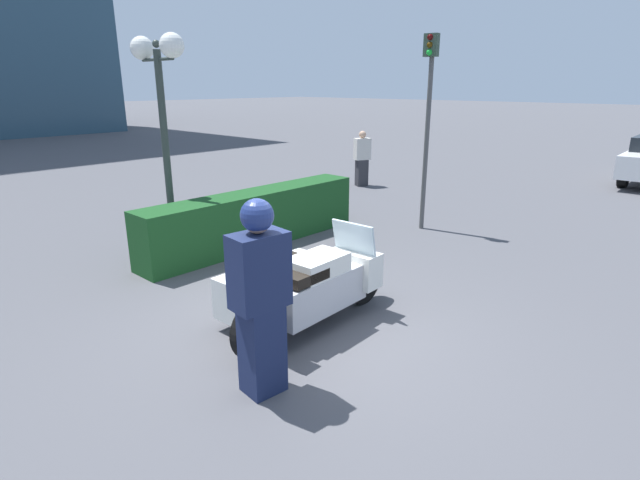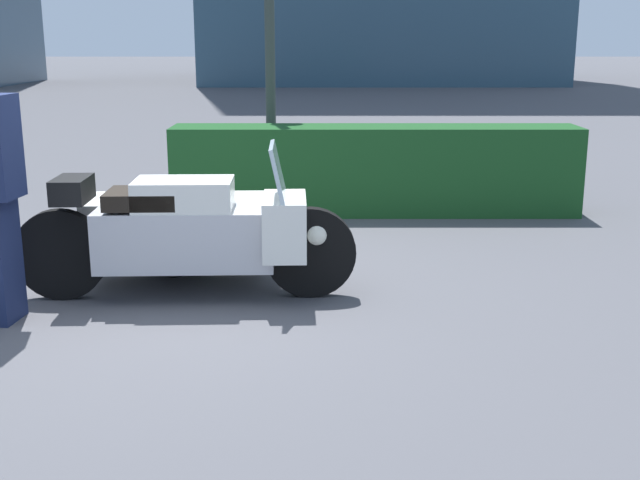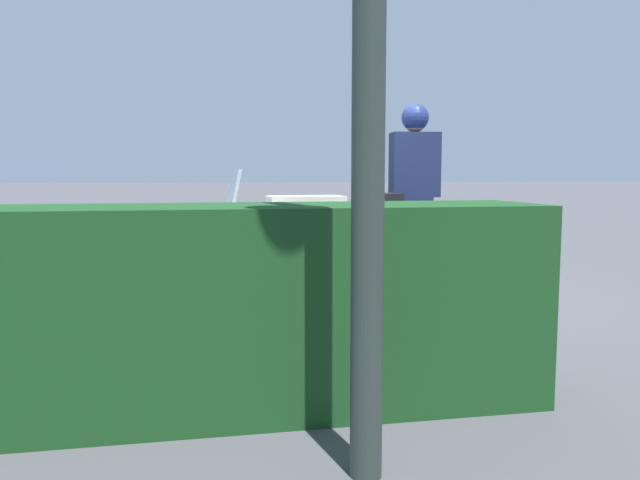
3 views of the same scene
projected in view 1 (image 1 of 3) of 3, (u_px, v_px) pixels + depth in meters
ground_plane at (308, 337)px, 5.80m from camera, size 160.00×160.00×0.00m
police_motorcycle at (301, 283)px, 6.09m from camera, size 2.57×1.20×1.17m
officer_rider at (260, 294)px, 4.50m from camera, size 0.54×0.36×1.88m
hedge_bush_curbside at (255, 218)px, 9.00m from camera, size 4.51×0.67×0.98m
twin_lamp_post at (160, 82)px, 7.96m from camera, size 0.37×1.27×3.55m
traffic_light_near at (428, 107)px, 9.42m from camera, size 0.23×0.28×3.68m
pedestrian_bystander at (362, 159)px, 14.17m from camera, size 0.51×0.44×1.56m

